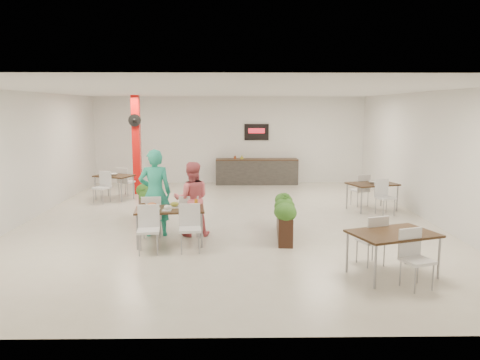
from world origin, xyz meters
name	(u,v)px	position (x,y,z in m)	size (l,w,h in m)	color
ground	(228,221)	(0.00, 0.00, 0.00)	(12.00, 12.00, 0.00)	beige
room_shell	(228,141)	(0.00, 0.00, 2.01)	(10.10, 12.10, 3.22)	white
red_column	(137,144)	(-3.00, 3.79, 1.64)	(0.40, 0.41, 3.20)	red
service_counter	(257,171)	(1.00, 5.65, 0.49)	(3.00, 0.64, 2.20)	#282624
main_table	(169,214)	(-1.19, -1.96, 0.64)	(1.48, 1.74, 0.92)	black
diner_man	(155,193)	(-1.58, -1.31, 0.96)	(0.70, 0.46, 1.92)	teal
diner_woman	(192,199)	(-0.78, -1.31, 0.82)	(0.80, 0.62, 1.64)	#EF6A75
planter_left	(149,204)	(-1.92, -0.27, 0.50)	(0.85, 1.77, 0.96)	black
planter_right	(284,215)	(1.25, -1.46, 0.49)	(0.50, 1.86, 0.97)	black
side_table_a	(114,179)	(-3.53, 2.85, 0.62)	(1.29, 1.65, 0.92)	black
side_table_b	(372,187)	(3.95, 1.20, 0.63)	(1.45, 1.67, 0.92)	black
side_table_c	(393,239)	(2.80, -3.88, 0.64)	(1.59, 1.67, 0.92)	black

